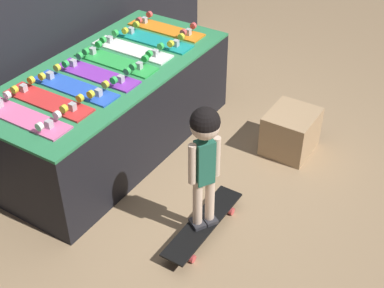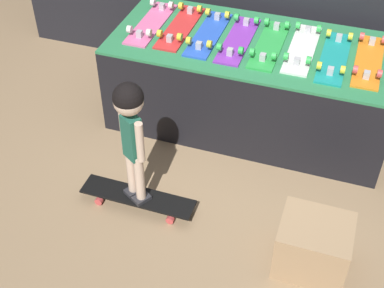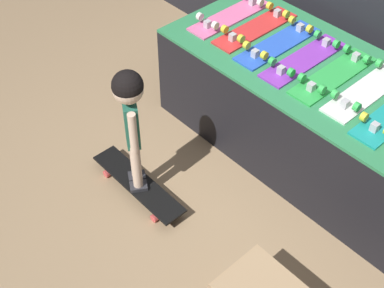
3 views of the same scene
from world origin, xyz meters
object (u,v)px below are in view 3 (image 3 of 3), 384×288
object	(u,v)px
skateboard_blue_on_rack	(278,43)
skateboard_red_on_rack	(255,27)
skateboard_on_floor	(138,184)
skateboard_pink_on_rack	(230,15)
skateboard_green_on_rack	(334,74)
skateboard_purple_on_rack	(304,59)
child	(130,110)
skateboard_white_on_rack	(367,90)

from	to	relation	value
skateboard_blue_on_rack	skateboard_red_on_rack	bearing A→B (deg)	173.25
skateboard_blue_on_rack	skateboard_on_floor	world-z (taller)	skateboard_blue_on_rack
skateboard_pink_on_rack	skateboard_blue_on_rack	world-z (taller)	same
skateboard_green_on_rack	skateboard_purple_on_rack	bearing A→B (deg)	-178.04
skateboard_on_floor	child	size ratio (longest dim) A/B	0.87
skateboard_green_on_rack	skateboard_white_on_rack	distance (m)	0.23
skateboard_blue_on_rack	skateboard_green_on_rack	world-z (taller)	same
skateboard_red_on_rack	skateboard_green_on_rack	world-z (taller)	same
child	skateboard_green_on_rack	bearing A→B (deg)	94.27
skateboard_purple_on_rack	skateboard_pink_on_rack	bearing A→B (deg)	177.92
skateboard_purple_on_rack	skateboard_red_on_rack	bearing A→B (deg)	175.16
skateboard_blue_on_rack	child	xyz separation A→B (m)	(-0.12, -1.14, 0.00)
skateboard_red_on_rack	skateboard_blue_on_rack	bearing A→B (deg)	-6.75
skateboard_red_on_rack	skateboard_blue_on_rack	size ratio (longest dim) A/B	1.00
skateboard_red_on_rack	child	bearing A→B (deg)	-84.68
skateboard_green_on_rack	child	size ratio (longest dim) A/B	0.76
skateboard_pink_on_rack	skateboard_on_floor	distance (m)	1.36
skateboard_blue_on_rack	skateboard_green_on_rack	size ratio (longest dim) A/B	1.00
skateboard_pink_on_rack	skateboard_blue_on_rack	distance (m)	0.46
skateboard_pink_on_rack	skateboard_red_on_rack	xyz separation A→B (m)	(0.23, 0.01, 0.00)
skateboard_pink_on_rack	skateboard_purple_on_rack	distance (m)	0.68
skateboard_pink_on_rack	skateboard_green_on_rack	distance (m)	0.91
skateboard_on_floor	child	distance (m)	0.64
skateboard_green_on_rack	skateboard_white_on_rack	xyz separation A→B (m)	(0.23, 0.02, 0.00)
skateboard_pink_on_rack	skateboard_white_on_rack	bearing A→B (deg)	0.10
skateboard_blue_on_rack	child	bearing A→B (deg)	-95.99
skateboard_blue_on_rack	skateboard_purple_on_rack	size ratio (longest dim) A/B	1.00
skateboard_blue_on_rack	skateboard_white_on_rack	distance (m)	0.68
skateboard_purple_on_rack	skateboard_blue_on_rack	bearing A→B (deg)	177.08
skateboard_purple_on_rack	child	xyz separation A→B (m)	(-0.35, -1.13, 0.00)
skateboard_red_on_rack	skateboard_on_floor	world-z (taller)	skateboard_red_on_rack
skateboard_purple_on_rack	child	bearing A→B (deg)	-107.14
skateboard_pink_on_rack	child	world-z (taller)	child
skateboard_purple_on_rack	skateboard_white_on_rack	size ratio (longest dim) A/B	1.00
skateboard_blue_on_rack	skateboard_on_floor	xyz separation A→B (m)	(-0.12, -1.14, -0.64)
skateboard_blue_on_rack	skateboard_green_on_rack	distance (m)	0.46
skateboard_white_on_rack	skateboard_on_floor	distance (m)	1.54
skateboard_pink_on_rack	skateboard_purple_on_rack	world-z (taller)	same
skateboard_blue_on_rack	skateboard_white_on_rack	bearing A→B (deg)	1.27
skateboard_purple_on_rack	skateboard_on_floor	bearing A→B (deg)	-107.14
skateboard_purple_on_rack	skateboard_on_floor	xyz separation A→B (m)	(-0.35, -1.13, -0.64)
child	skateboard_on_floor	bearing A→B (deg)	0.00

